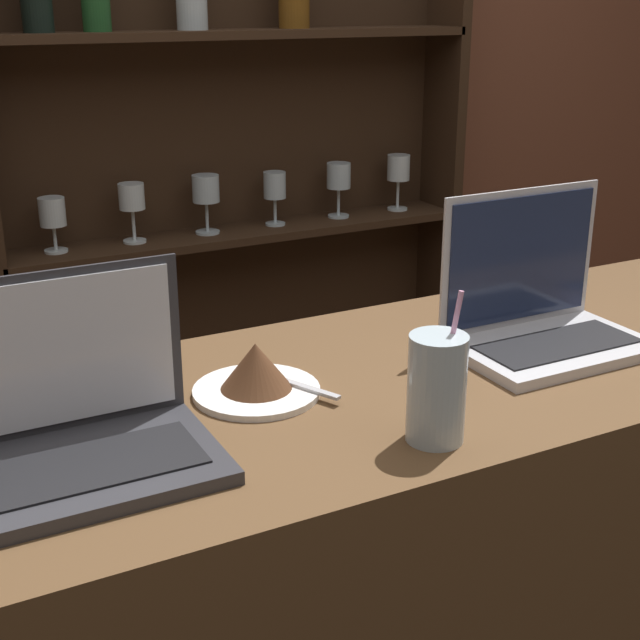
{
  "coord_description": "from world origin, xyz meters",
  "views": [
    {
      "loc": [
        -0.71,
        -0.76,
        1.63
      ],
      "look_at": [
        -0.14,
        0.32,
        1.18
      ],
      "focal_mm": 50.0,
      "sensor_mm": 36.0,
      "label": 1
    }
  ],
  "objects_px": {
    "laptop_far": "(539,311)",
    "cake_plate": "(256,374)",
    "water_glass": "(437,388)",
    "laptop_near": "(67,427)"
  },
  "relations": [
    {
      "from": "laptop_far",
      "to": "cake_plate",
      "type": "distance_m",
      "value": 0.49
    },
    {
      "from": "laptop_far",
      "to": "water_glass",
      "type": "distance_m",
      "value": 0.4
    },
    {
      "from": "laptop_near",
      "to": "cake_plate",
      "type": "distance_m",
      "value": 0.3
    },
    {
      "from": "laptop_near",
      "to": "water_glass",
      "type": "relative_size",
      "value": 1.72
    },
    {
      "from": "cake_plate",
      "to": "water_glass",
      "type": "xyz_separation_m",
      "value": [
        0.15,
        -0.24,
        0.04
      ]
    },
    {
      "from": "cake_plate",
      "to": "water_glass",
      "type": "bearing_deg",
      "value": -57.67
    },
    {
      "from": "water_glass",
      "to": "laptop_far",
      "type": "bearing_deg",
      "value": 30.09
    },
    {
      "from": "laptop_near",
      "to": "water_glass",
      "type": "height_order",
      "value": "laptop_near"
    },
    {
      "from": "laptop_far",
      "to": "cake_plate",
      "type": "relative_size",
      "value": 1.68
    },
    {
      "from": "laptop_far",
      "to": "laptop_near",
      "type": "bearing_deg",
      "value": -176.77
    }
  ]
}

